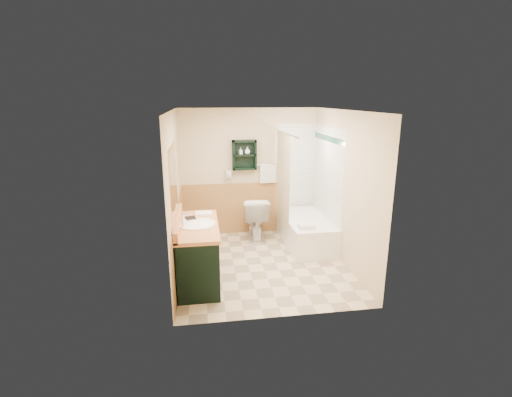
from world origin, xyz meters
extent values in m
plane|color=beige|center=(0.00, 0.00, 0.00)|extent=(3.00, 3.00, 0.00)
cube|color=beige|center=(0.00, 1.52, 1.20)|extent=(2.60, 0.04, 2.40)
cube|color=beige|center=(-1.32, 0.00, 1.20)|extent=(0.04, 3.00, 2.40)
cube|color=beige|center=(1.32, 0.00, 1.20)|extent=(0.04, 3.00, 2.40)
cube|color=white|center=(0.00, 0.00, 2.42)|extent=(2.60, 3.00, 0.04)
cube|color=black|center=(-0.10, 1.41, 1.55)|extent=(0.45, 0.15, 0.55)
cylinder|color=silver|center=(0.53, 0.75, 2.00)|extent=(0.03, 1.60, 0.03)
cube|color=black|center=(-0.99, -0.41, 0.43)|extent=(0.59, 1.36, 0.86)
cube|color=white|center=(0.93, 0.68, 0.25)|extent=(0.76, 1.50, 0.51)
imported|color=white|center=(0.05, 1.13, 0.40)|extent=(0.48, 0.83, 0.80)
cube|color=white|center=(-0.89, 0.02, 0.88)|extent=(0.25, 0.19, 0.04)
imported|color=black|center=(-1.16, -0.17, 0.96)|extent=(0.15, 0.05, 0.20)
cube|color=white|center=(0.76, 0.17, 0.54)|extent=(0.25, 0.20, 0.07)
imported|color=white|center=(-0.17, 1.40, 1.59)|extent=(0.09, 0.13, 0.06)
imported|color=white|center=(-0.04, 1.40, 1.62)|extent=(0.14, 0.16, 0.10)
camera|label=1|loc=(-0.91, -5.38, 2.58)|focal=26.00mm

